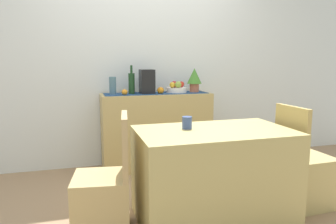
{
  "coord_description": "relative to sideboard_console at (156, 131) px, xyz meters",
  "views": [
    {
      "loc": [
        -0.79,
        -2.69,
        1.28
      ],
      "look_at": [
        0.09,
        0.37,
        0.76
      ],
      "focal_mm": 33.88,
      "sensor_mm": 36.0,
      "label": 1
    }
  ],
  "objects": [
    {
      "name": "ground_plane",
      "position": [
        -0.1,
        -0.92,
        -0.46
      ],
      "size": [
        6.4,
        6.4,
        0.02
      ],
      "primitive_type": "cube",
      "color": "#997859",
      "rests_on": "ground"
    },
    {
      "name": "room_wall_rear",
      "position": [
        -0.1,
        0.26,
        0.9
      ],
      "size": [
        6.4,
        0.06,
        2.7
      ],
      "primitive_type": "cube",
      "color": "silver",
      "rests_on": "ground"
    },
    {
      "name": "sideboard_console",
      "position": [
        0.0,
        0.0,
        0.0
      ],
      "size": [
        1.28,
        0.42,
        0.89
      ],
      "primitive_type": "cube",
      "color": "tan",
      "rests_on": "ground"
    },
    {
      "name": "table_runner",
      "position": [
        0.0,
        0.0,
        0.45
      ],
      "size": [
        1.21,
        0.32,
        0.01
      ],
      "primitive_type": "cube",
      "color": "navy",
      "rests_on": "sideboard_console"
    },
    {
      "name": "fruit_bowl",
      "position": [
        0.25,
        0.0,
        0.48
      ],
      "size": [
        0.24,
        0.24,
        0.06
      ],
      "primitive_type": "cylinder",
      "color": "white",
      "rests_on": "table_runner"
    },
    {
      "name": "apple_left",
      "position": [
        0.25,
        -0.06,
        0.55
      ],
      "size": [
        0.08,
        0.08,
        0.08
      ],
      "primitive_type": "sphere",
      "color": "#8EAE44",
      "rests_on": "fruit_bowl"
    },
    {
      "name": "apple_center",
      "position": [
        0.23,
        0.03,
        0.55
      ],
      "size": [
        0.07,
        0.07,
        0.07
      ],
      "primitive_type": "sphere",
      "color": "#AA2827",
      "rests_on": "fruit_bowl"
    },
    {
      "name": "apple_front",
      "position": [
        0.19,
        -0.03,
        0.55
      ],
      "size": [
        0.07,
        0.07,
        0.07
      ],
      "primitive_type": "sphere",
      "color": "gold",
      "rests_on": "fruit_bowl"
    },
    {
      "name": "apple_right",
      "position": [
        0.32,
        0.03,
        0.55
      ],
      "size": [
        0.07,
        0.07,
        0.07
      ],
      "primitive_type": "sphere",
      "color": "red",
      "rests_on": "fruit_bowl"
    },
    {
      "name": "wine_bottle",
      "position": [
        -0.29,
        0.0,
        0.58
      ],
      "size": [
        0.07,
        0.07,
        0.33
      ],
      "color": "#1B3B1D",
      "rests_on": "sideboard_console"
    },
    {
      "name": "coffee_maker",
      "position": [
        -0.11,
        0.0,
        0.59
      ],
      "size": [
        0.16,
        0.18,
        0.28
      ],
      "primitive_type": "cube",
      "color": "black",
      "rests_on": "sideboard_console"
    },
    {
      "name": "ceramic_vase",
      "position": [
        -0.51,
        0.0,
        0.55
      ],
      "size": [
        0.08,
        0.08,
        0.2
      ],
      "primitive_type": "cylinder",
      "color": "slate",
      "rests_on": "sideboard_console"
    },
    {
      "name": "potted_plant",
      "position": [
        0.48,
        -0.0,
        0.62
      ],
      "size": [
        0.18,
        0.18,
        0.29
      ],
      "color": "#BB6648",
      "rests_on": "sideboard_console"
    },
    {
      "name": "orange_loose_near_bowl",
      "position": [
        -0.38,
        -0.07,
        0.48
      ],
      "size": [
        0.07,
        0.07,
        0.07
      ],
      "primitive_type": "sphere",
      "color": "orange",
      "rests_on": "sideboard_console"
    },
    {
      "name": "orange_loose_end",
      "position": [
        0.04,
        -0.05,
        0.49
      ],
      "size": [
        0.08,
        0.08,
        0.08
      ],
      "primitive_type": "sphere",
      "color": "orange",
      "rests_on": "sideboard_console"
    },
    {
      "name": "dining_table",
      "position": [
        0.14,
        -1.36,
        -0.08
      ],
      "size": [
        1.22,
        0.72,
        0.74
      ],
      "primitive_type": "cube",
      "color": "tan",
      "rests_on": "ground"
    },
    {
      "name": "coffee_cup",
      "position": [
        -0.06,
        -1.27,
        0.34
      ],
      "size": [
        0.08,
        0.08,
        0.1
      ],
      "primitive_type": "cylinder",
      "color": "#384C84",
      "rests_on": "dining_table"
    },
    {
      "name": "chair_near_window",
      "position": [
        -0.74,
        -1.36,
        -0.18
      ],
      "size": [
        0.45,
        0.45,
        0.9
      ],
      "color": "tan",
      "rests_on": "ground"
    },
    {
      "name": "chair_by_corner",
      "position": [
        1.01,
        -1.36,
        -0.18
      ],
      "size": [
        0.42,
        0.42,
        0.9
      ],
      "color": "tan",
      "rests_on": "ground"
    }
  ]
}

